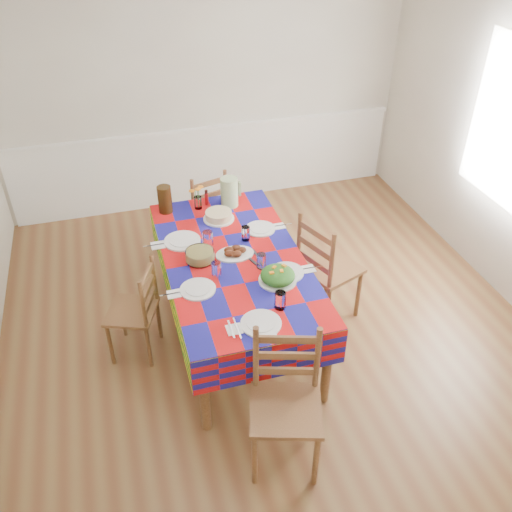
% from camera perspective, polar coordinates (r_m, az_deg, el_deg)
% --- Properties ---
extents(room, '(4.58, 5.08, 2.78)m').
position_cam_1_polar(room, '(3.89, 2.01, 5.87)').
color(room, brown).
rests_on(room, ground).
extents(wainscot, '(4.41, 0.06, 0.92)m').
position_cam_1_polar(wainscot, '(6.43, -5.07, 9.81)').
color(wainscot, white).
rests_on(wainscot, room).
extents(dining_table, '(1.08, 2.00, 0.78)m').
position_cam_1_polar(dining_table, '(4.33, -2.34, -1.11)').
color(dining_table, brown).
rests_on(dining_table, room).
extents(setting_near_head, '(0.45, 0.30, 0.13)m').
position_cam_1_polar(setting_near_head, '(3.71, 1.18, -6.22)').
color(setting_near_head, white).
rests_on(setting_near_head, dining_table).
extents(setting_left_near, '(0.48, 0.29, 0.13)m').
position_cam_1_polar(setting_left_near, '(4.00, -5.52, -2.75)').
color(setting_left_near, white).
rests_on(setting_left_near, dining_table).
extents(setting_left_far, '(0.55, 0.33, 0.14)m').
position_cam_1_polar(setting_left_far, '(4.45, -6.90, 1.63)').
color(setting_left_far, white).
rests_on(setting_left_far, dining_table).
extents(setting_right_near, '(0.50, 0.29, 0.13)m').
position_cam_1_polar(setting_right_near, '(4.12, 2.35, -1.28)').
color(setting_right_near, white).
rests_on(setting_right_near, dining_table).
extents(setting_right_far, '(0.48, 0.28, 0.12)m').
position_cam_1_polar(setting_right_far, '(4.55, -0.02, 2.73)').
color(setting_right_far, white).
rests_on(setting_right_far, dining_table).
extents(meat_platter, '(0.31, 0.22, 0.06)m').
position_cam_1_polar(meat_platter, '(4.29, -2.27, 0.38)').
color(meat_platter, white).
rests_on(meat_platter, dining_table).
extents(salad_platter, '(0.29, 0.29, 0.12)m').
position_cam_1_polar(salad_platter, '(4.01, 2.30, -2.10)').
color(salad_platter, white).
rests_on(salad_platter, dining_table).
extents(pasta_bowl, '(0.23, 0.23, 0.08)m').
position_cam_1_polar(pasta_bowl, '(4.25, -5.93, 0.05)').
color(pasta_bowl, white).
rests_on(pasta_bowl, dining_table).
extents(cake, '(0.27, 0.27, 0.08)m').
position_cam_1_polar(cake, '(4.74, -3.95, 4.25)').
color(cake, white).
rests_on(cake, dining_table).
extents(serving_utensils, '(0.15, 0.34, 0.01)m').
position_cam_1_polar(serving_utensils, '(4.22, 0.24, -0.64)').
color(serving_utensils, black).
rests_on(serving_utensils, dining_table).
extents(flower_vase, '(0.14, 0.11, 0.22)m').
position_cam_1_polar(flower_vase, '(4.89, -6.16, 5.96)').
color(flower_vase, white).
rests_on(flower_vase, dining_table).
extents(hot_sauce, '(0.04, 0.04, 0.15)m').
position_cam_1_polar(hot_sauce, '(4.95, -5.23, 6.16)').
color(hot_sauce, '#B00E11').
rests_on(hot_sauce, dining_table).
extents(green_pitcher, '(0.16, 0.16, 0.27)m').
position_cam_1_polar(green_pitcher, '(4.90, -2.83, 6.74)').
color(green_pitcher, '#A8C88D').
rests_on(green_pitcher, dining_table).
extents(tea_pitcher, '(0.12, 0.12, 0.25)m').
position_cam_1_polar(tea_pitcher, '(4.87, -9.57, 5.90)').
color(tea_pitcher, '#301E0A').
rests_on(tea_pitcher, dining_table).
extents(name_card, '(0.09, 0.03, 0.02)m').
position_cam_1_polar(name_card, '(3.59, 1.51, -8.44)').
color(name_card, white).
rests_on(name_card, dining_table).
extents(chair_near, '(0.56, 0.55, 1.02)m').
position_cam_1_polar(chair_near, '(3.59, 3.15, -15.25)').
color(chair_near, brown).
rests_on(chair_near, room).
extents(chair_far, '(0.51, 0.50, 0.94)m').
position_cam_1_polar(chair_far, '(5.49, -5.45, 4.62)').
color(chair_far, brown).
rests_on(chair_far, room).
extents(chair_left, '(0.48, 0.49, 0.87)m').
position_cam_1_polar(chair_left, '(4.41, -12.47, -5.70)').
color(chair_left, brown).
rests_on(chair_left, room).
extents(chair_right, '(0.57, 0.58, 1.03)m').
position_cam_1_polar(chair_right, '(4.64, 7.37, -1.38)').
color(chair_right, brown).
rests_on(chair_right, room).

